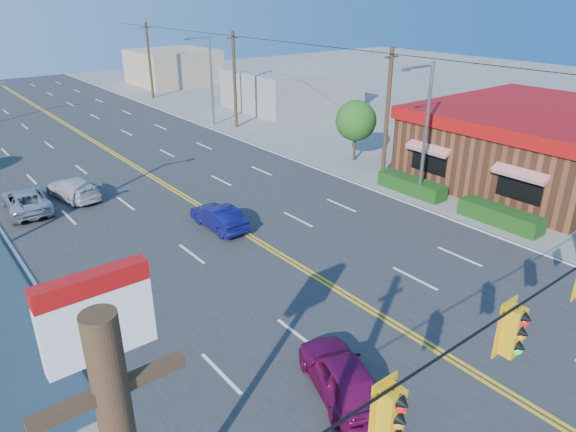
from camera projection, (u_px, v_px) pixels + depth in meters
ground at (564, 429)px, 14.60m from camera, size 160.00×160.00×0.00m
road at (209, 212)px, 29.00m from camera, size 20.00×120.00×0.06m
kfc at (534, 143)px, 33.56m from camera, size 16.30×12.40×4.70m
pizza_hut_sign at (107, 372)px, 9.18m from camera, size 1.90×0.30×6.85m
streetlight_se at (424, 125)px, 28.99m from camera, size 2.55×0.25×8.00m
streetlight_ne at (209, 76)px, 46.29m from camera, size 2.55×0.25×8.00m
utility_pole_near at (387, 115)px, 32.79m from camera, size 0.28×0.28×8.40m
utility_pole_mid at (235, 80)px, 45.77m from camera, size 0.28×0.28×8.40m
utility_pole_far at (149, 61)px, 58.74m from camera, size 0.28×0.28×8.40m
tree_kfc_rear at (356, 121)px, 36.92m from camera, size 2.94×2.94×4.41m
bld_east_mid at (292, 88)px, 55.08m from camera, size 12.00×10.00×4.00m
bld_east_far at (173, 67)px, 69.15m from camera, size 10.00×10.00×4.40m
car_magenta at (342, 377)px, 15.58m from camera, size 2.90×4.40×1.39m
car_blue at (219, 218)px, 26.71m from camera, size 1.36×3.86×1.27m
car_white at (73, 189)px, 30.59m from camera, size 2.52×4.61×1.27m
car_silver at (26, 201)px, 28.80m from camera, size 2.50×4.86×1.31m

